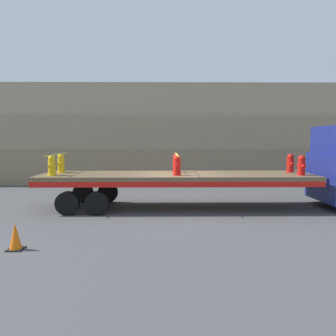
{
  "coord_description": "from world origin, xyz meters",
  "views": [
    {
      "loc": [
        -0.49,
        -12.68,
        2.73
      ],
      "look_at": [
        -0.34,
        0.0,
        1.58
      ],
      "focal_mm": 35.0,
      "sensor_mm": 36.0,
      "label": 1
    }
  ],
  "objects_px": {
    "fire_hydrant_red_near_2": "(301,166)",
    "flatbed_trailer": "(162,180)",
    "traffic_cone": "(15,237)",
    "fire_hydrant_red_near_1": "(177,166)",
    "fire_hydrant_red_far_2": "(290,163)",
    "fire_hydrant_yellow_far_0": "(61,164)",
    "fire_hydrant_yellow_near_0": "(52,166)",
    "fire_hydrant_red_far_1": "(176,163)"
  },
  "relations": [
    {
      "from": "fire_hydrant_red_near_1",
      "to": "traffic_cone",
      "type": "xyz_separation_m",
      "value": [
        -4.14,
        -4.26,
        -1.39
      ]
    },
    {
      "from": "fire_hydrant_red_far_2",
      "to": "fire_hydrant_red_near_2",
      "type": "bearing_deg",
      "value": -90.0
    },
    {
      "from": "fire_hydrant_yellow_far_0",
      "to": "fire_hydrant_red_far_2",
      "type": "distance_m",
      "value": 9.31
    },
    {
      "from": "fire_hydrant_yellow_near_0",
      "to": "fire_hydrant_red_far_1",
      "type": "height_order",
      "value": "same"
    },
    {
      "from": "fire_hydrant_red_near_1",
      "to": "fire_hydrant_red_far_2",
      "type": "relative_size",
      "value": 1.0
    },
    {
      "from": "flatbed_trailer",
      "to": "fire_hydrant_red_near_2",
      "type": "relative_size",
      "value": 14.04
    },
    {
      "from": "flatbed_trailer",
      "to": "fire_hydrant_yellow_near_0",
      "type": "relative_size",
      "value": 14.04
    },
    {
      "from": "flatbed_trailer",
      "to": "traffic_cone",
      "type": "xyz_separation_m",
      "value": [
        -3.58,
        -4.8,
        -0.8
      ]
    },
    {
      "from": "fire_hydrant_red_far_1",
      "to": "fire_hydrant_red_far_2",
      "type": "xyz_separation_m",
      "value": [
        4.66,
        0.0,
        0.0
      ]
    },
    {
      "from": "fire_hydrant_yellow_far_0",
      "to": "traffic_cone",
      "type": "relative_size",
      "value": 1.12
    },
    {
      "from": "fire_hydrant_yellow_far_0",
      "to": "fire_hydrant_red_far_1",
      "type": "height_order",
      "value": "same"
    },
    {
      "from": "fire_hydrant_red_near_2",
      "to": "traffic_cone",
      "type": "relative_size",
      "value": 1.12
    },
    {
      "from": "flatbed_trailer",
      "to": "fire_hydrant_red_near_1",
      "type": "height_order",
      "value": "fire_hydrant_red_near_1"
    },
    {
      "from": "fire_hydrant_red_near_1",
      "to": "flatbed_trailer",
      "type": "bearing_deg",
      "value": 135.72
    },
    {
      "from": "fire_hydrant_red_far_1",
      "to": "traffic_cone",
      "type": "bearing_deg",
      "value": -127.76
    },
    {
      "from": "fire_hydrant_red_far_1",
      "to": "traffic_cone",
      "type": "distance_m",
      "value": 6.9
    },
    {
      "from": "fire_hydrant_yellow_near_0",
      "to": "fire_hydrant_yellow_far_0",
      "type": "bearing_deg",
      "value": 90.0
    },
    {
      "from": "fire_hydrant_red_far_2",
      "to": "traffic_cone",
      "type": "bearing_deg",
      "value": -148.71
    },
    {
      "from": "fire_hydrant_red_far_2",
      "to": "traffic_cone",
      "type": "height_order",
      "value": "fire_hydrant_red_far_2"
    },
    {
      "from": "fire_hydrant_red_far_1",
      "to": "traffic_cone",
      "type": "relative_size",
      "value": 1.12
    },
    {
      "from": "flatbed_trailer",
      "to": "fire_hydrant_red_far_1",
      "type": "height_order",
      "value": "fire_hydrant_red_far_1"
    },
    {
      "from": "fire_hydrant_yellow_near_0",
      "to": "fire_hydrant_red_far_1",
      "type": "distance_m",
      "value": 4.78
    },
    {
      "from": "fire_hydrant_yellow_far_0",
      "to": "fire_hydrant_red_far_1",
      "type": "bearing_deg",
      "value": 0.0
    },
    {
      "from": "fire_hydrant_yellow_far_0",
      "to": "fire_hydrant_red_far_2",
      "type": "height_order",
      "value": "same"
    },
    {
      "from": "fire_hydrant_red_near_1",
      "to": "fire_hydrant_red_far_2",
      "type": "distance_m",
      "value": 4.78
    },
    {
      "from": "fire_hydrant_red_near_2",
      "to": "fire_hydrant_red_far_2",
      "type": "distance_m",
      "value": 1.09
    },
    {
      "from": "fire_hydrant_yellow_near_0",
      "to": "flatbed_trailer",
      "type": "bearing_deg",
      "value": 7.56
    },
    {
      "from": "flatbed_trailer",
      "to": "fire_hydrant_yellow_far_0",
      "type": "height_order",
      "value": "fire_hydrant_yellow_far_0"
    },
    {
      "from": "fire_hydrant_yellow_far_0",
      "to": "fire_hydrant_red_far_2",
      "type": "bearing_deg",
      "value": 0.0
    },
    {
      "from": "fire_hydrant_yellow_near_0",
      "to": "fire_hydrant_red_far_2",
      "type": "distance_m",
      "value": 9.38
    },
    {
      "from": "fire_hydrant_yellow_far_0",
      "to": "fire_hydrant_red_far_2",
      "type": "xyz_separation_m",
      "value": [
        9.31,
        0.0,
        0.0
      ]
    },
    {
      "from": "fire_hydrant_yellow_near_0",
      "to": "fire_hydrant_yellow_far_0",
      "type": "distance_m",
      "value": 1.09
    },
    {
      "from": "fire_hydrant_yellow_near_0",
      "to": "fire_hydrant_red_near_2",
      "type": "relative_size",
      "value": 1.0
    },
    {
      "from": "fire_hydrant_yellow_near_0",
      "to": "fire_hydrant_red_near_1",
      "type": "height_order",
      "value": "same"
    },
    {
      "from": "flatbed_trailer",
      "to": "fire_hydrant_yellow_far_0",
      "type": "bearing_deg",
      "value": 172.44
    },
    {
      "from": "fire_hydrant_red_far_1",
      "to": "fire_hydrant_red_far_2",
      "type": "relative_size",
      "value": 1.0
    },
    {
      "from": "fire_hydrant_red_far_1",
      "to": "traffic_cone",
      "type": "xyz_separation_m",
      "value": [
        -4.14,
        -5.35,
        -1.39
      ]
    },
    {
      "from": "fire_hydrant_red_far_2",
      "to": "fire_hydrant_red_near_1",
      "type": "bearing_deg",
      "value": -166.85
    },
    {
      "from": "fire_hydrant_yellow_near_0",
      "to": "fire_hydrant_red_near_2",
      "type": "bearing_deg",
      "value": 0.0
    },
    {
      "from": "fire_hydrant_red_near_2",
      "to": "flatbed_trailer",
      "type": "bearing_deg",
      "value": 174.04
    },
    {
      "from": "flatbed_trailer",
      "to": "fire_hydrant_red_far_1",
      "type": "distance_m",
      "value": 0.98
    },
    {
      "from": "fire_hydrant_red_near_2",
      "to": "fire_hydrant_red_near_1",
      "type": "bearing_deg",
      "value": 180.0
    }
  ]
}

